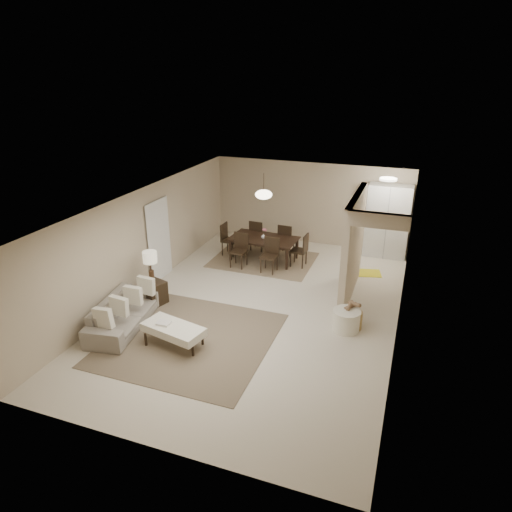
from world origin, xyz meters
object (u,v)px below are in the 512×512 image
at_px(wicker_basket, 351,320).
at_px(side_table, 153,293).
at_px(sofa, 124,313).
at_px(round_pouf, 346,320).
at_px(pantry_cabinet, 388,221).
at_px(dining_table, 263,249).
at_px(ottoman_bench, 173,330).

bearing_deg(wicker_basket, side_table, -173.78).
bearing_deg(sofa, round_pouf, -81.32).
distance_m(pantry_cabinet, round_pouf, 4.58).
bearing_deg(side_table, dining_table, 64.96).
distance_m(pantry_cabinet, side_table, 6.83).
distance_m(round_pouf, dining_table, 4.11).
height_order(pantry_cabinet, dining_table, pantry_cabinet).
relative_size(pantry_cabinet, sofa, 0.99).
bearing_deg(ottoman_bench, wicker_basket, 42.82).
bearing_deg(round_pouf, pantry_cabinet, 85.48).
distance_m(pantry_cabinet, dining_table, 3.62).
bearing_deg(pantry_cabinet, ottoman_bench, -118.96).
height_order(pantry_cabinet, wicker_basket, pantry_cabinet).
bearing_deg(wicker_basket, dining_table, 136.10).
bearing_deg(ottoman_bench, dining_table, 99.47).
relative_size(side_table, dining_table, 0.29).
relative_size(side_table, round_pouf, 0.93).
distance_m(wicker_basket, dining_table, 4.07).
xyz_separation_m(ottoman_bench, side_table, (-1.31, 1.37, -0.09)).
height_order(ottoman_bench, round_pouf, round_pouf).
xyz_separation_m(pantry_cabinet, round_pouf, (-0.36, -4.49, -0.82)).
relative_size(sofa, ottoman_bench, 1.59).
xyz_separation_m(pantry_cabinet, ottoman_bench, (-3.44, -6.22, -0.69)).
bearing_deg(wicker_basket, ottoman_bench, -149.58).
xyz_separation_m(ottoman_bench, round_pouf, (3.09, 1.73, -0.13)).
distance_m(ottoman_bench, round_pouf, 3.54).
relative_size(round_pouf, wicker_basket, 1.29).
xyz_separation_m(pantry_cabinet, side_table, (-4.75, -4.85, -0.78)).
relative_size(sofa, round_pouf, 3.65).
distance_m(ottoman_bench, dining_table, 4.69).
height_order(side_table, wicker_basket, side_table).
bearing_deg(pantry_cabinet, sofa, -129.03).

